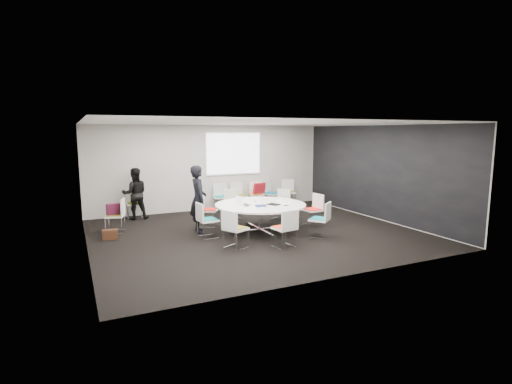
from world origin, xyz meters
name	(u,v)px	position (x,y,z in m)	size (l,w,h in m)	color
room_shell	(259,179)	(0.09, 0.00, 1.40)	(8.08, 7.08, 2.88)	black
conference_table	(260,211)	(0.18, 0.10, 0.55)	(2.35, 2.35, 0.73)	silver
projection_screen	(234,154)	(0.80, 3.46, 1.85)	(1.90, 0.03, 1.35)	white
chair_ring_a	(312,216)	(1.76, 0.06, 0.28)	(0.49, 0.50, 0.88)	silver
chair_ring_b	(280,210)	(1.33, 1.14, 0.28)	(0.60, 0.61, 0.88)	silver
chair_ring_c	(233,210)	(0.10, 1.81, 0.28)	(0.51, 0.50, 0.88)	silver
chair_ring_d	(209,216)	(-0.85, 1.22, 0.28)	(0.62, 0.63, 0.88)	silver
chair_ring_e	(207,227)	(-1.27, 0.07, 0.28)	(0.48, 0.49, 0.88)	silver
chair_ring_f	(235,236)	(-0.99, -1.05, 0.28)	(0.61, 0.61, 0.88)	silver
chair_ring_g	(285,236)	(0.04, -1.46, 0.28)	(0.52, 0.51, 0.88)	silver
chair_ring_h	(320,226)	(1.27, -1.04, 0.28)	(0.64, 0.64, 0.88)	silver
chair_back_a	(221,202)	(0.22, 3.17, 0.28)	(0.54, 0.53, 0.88)	silver
chair_back_b	(239,201)	(0.84, 3.17, 0.28)	(0.46, 0.45, 0.88)	silver
chair_back_c	(257,199)	(1.51, 3.17, 0.28)	(0.56, 0.55, 0.88)	silver
chair_back_d	(270,198)	(2.04, 3.16, 0.28)	(0.59, 0.58, 0.88)	silver
chair_back_e	(288,197)	(2.77, 3.16, 0.28)	(0.59, 0.58, 0.88)	silver
chair_spare_left	(116,222)	(-3.25, 1.57, 0.28)	(0.56, 0.57, 0.88)	silver
chair_person_back	(135,209)	(-2.54, 3.17, 0.28)	(0.48, 0.47, 0.88)	silver
person_main	(198,199)	(-1.29, 0.71, 0.87)	(0.63, 0.42, 1.74)	black
person_back	(135,194)	(-2.54, 3.00, 0.77)	(0.74, 0.58, 1.53)	black
laptop	(248,204)	(-0.17, 0.10, 0.74)	(0.33, 0.21, 0.03)	#333338
laptop_lid	(240,201)	(-0.40, 0.09, 0.86)	(0.30, 0.02, 0.22)	silver
notebook_black	(273,204)	(0.44, -0.14, 0.74)	(0.22, 0.30, 0.02)	black
tablet_folio	(261,206)	(0.05, -0.20, 0.74)	(0.26, 0.20, 0.03)	navy
papers_right	(279,201)	(0.84, 0.28, 0.73)	(0.30, 0.21, 0.00)	silver
papers_front	(286,203)	(0.84, -0.10, 0.73)	(0.30, 0.21, 0.00)	silver
cup	(255,201)	(0.15, 0.33, 0.78)	(0.08, 0.08, 0.09)	white
phone	(286,205)	(0.69, -0.38, 0.73)	(0.14, 0.07, 0.01)	black
maroon_bag	(115,209)	(-3.26, 1.57, 0.62)	(0.40, 0.14, 0.28)	#47132A
brown_bag	(110,234)	(-3.45, 0.93, 0.12)	(0.36, 0.16, 0.24)	#3B2013
red_jacket	(259,188)	(1.51, 2.94, 0.70)	(0.44, 0.10, 0.35)	maroon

